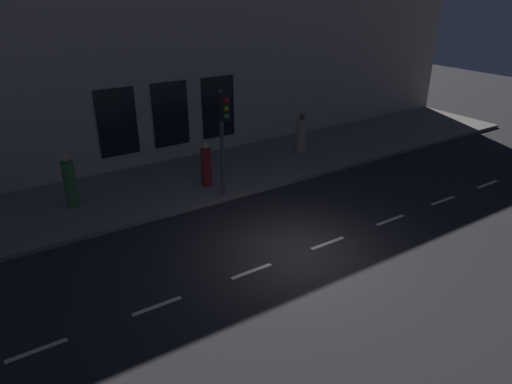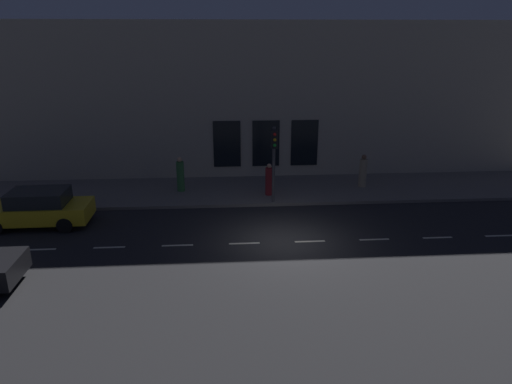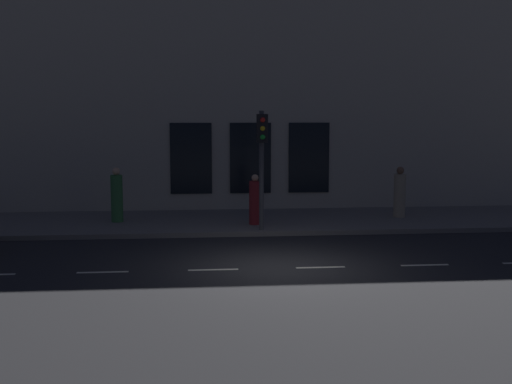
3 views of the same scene
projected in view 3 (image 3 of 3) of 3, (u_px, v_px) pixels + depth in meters
The scene contains 8 objects.
ground_plane at pixel (280, 268), 15.91m from camera, with size 60.00×60.00×0.00m, color #232326.
sidewalk at pixel (256, 221), 22.07m from camera, with size 4.50×32.00×0.15m.
building_facade at pixel (250, 97), 24.07m from camera, with size 0.65×32.00×8.48m.
lane_centre_line at pixel (321, 267), 16.00m from camera, with size 0.12×27.20×0.01m.
traffic_light at pixel (262, 149), 19.68m from camera, with size 0.49×0.32×3.61m.
pedestrian_0 at pixel (255, 202), 21.02m from camera, with size 0.53×0.53×1.60m.
pedestrian_1 at pixel (117, 197), 21.50m from camera, with size 0.54×0.54×1.78m.
pedestrian_2 at pixel (400, 194), 22.42m from camera, with size 0.54×0.54×1.72m.
Camera 3 is at (-15.43, 1.99, 3.83)m, focal length 46.35 mm.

